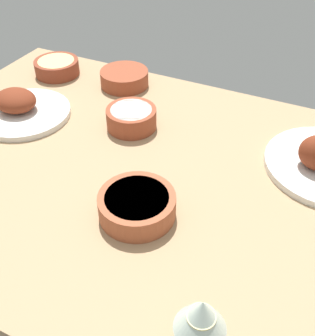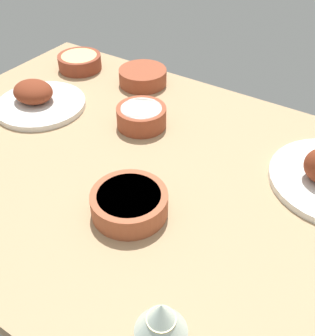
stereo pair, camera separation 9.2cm
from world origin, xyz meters
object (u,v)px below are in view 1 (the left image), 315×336
(bowl_cream, at_px, (131,117))
(bowl_sauce, at_px, (124,77))
(plate_center_main, at_px, (21,108))
(bowl_potatoes, at_px, (57,67))
(wine_glass, at_px, (201,319))
(bowl_soup, at_px, (137,205))

(bowl_cream, relative_size, bowl_sauce, 0.90)
(plate_center_main, bearing_deg, bowl_cream, -164.86)
(bowl_potatoes, relative_size, bowl_sauce, 0.95)
(bowl_sauce, bearing_deg, wine_glass, 126.50)
(bowl_sauce, bearing_deg, bowl_soup, 121.90)
(bowl_potatoes, distance_m, wine_glass, 1.00)
(bowl_potatoes, bearing_deg, bowl_sauce, -173.01)
(bowl_soup, relative_size, bowl_sauce, 1.08)
(bowl_sauce, height_order, wine_glass, wine_glass)
(bowl_cream, bearing_deg, wine_glass, 127.48)
(plate_center_main, bearing_deg, bowl_soup, 157.16)
(bowl_cream, bearing_deg, bowl_sauce, -56.14)
(bowl_cream, distance_m, bowl_sauce, 0.23)
(bowl_potatoes, relative_size, bowl_cream, 1.06)
(bowl_potatoes, xyz_separation_m, wine_glass, (-0.74, 0.66, 0.07))
(plate_center_main, relative_size, wine_glass, 1.81)
(plate_center_main, height_order, bowl_cream, plate_center_main)
(bowl_potatoes, height_order, bowl_sauce, same)
(bowl_soup, relative_size, wine_glass, 1.13)
(wine_glass, bearing_deg, bowl_cream, -52.52)
(plate_center_main, relative_size, bowl_cream, 1.92)
(plate_center_main, distance_m, bowl_soup, 0.51)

